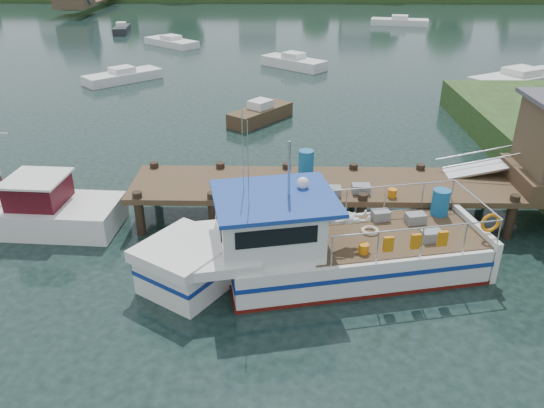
{
  "coord_description": "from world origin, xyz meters",
  "views": [
    {
      "loc": [
        -0.69,
        -17.1,
        9.13
      ],
      "look_at": [
        -1.0,
        -1.5,
        1.3
      ],
      "focal_mm": 35.0,
      "sensor_mm": 36.0,
      "label": 1
    }
  ],
  "objects_px": {
    "dock": "(491,162)",
    "moored_a": "(123,76)",
    "moored_b": "(294,62)",
    "moored_c": "(521,79)",
    "lobster_boat": "(312,248)",
    "moored_rowboat": "(260,114)",
    "moored_far": "(399,22)",
    "moored_d": "(171,42)",
    "work_boat": "(19,210)",
    "moored_e": "(122,29)"
  },
  "relations": [
    {
      "from": "lobster_boat",
      "to": "work_boat",
      "type": "height_order",
      "value": "lobster_boat"
    },
    {
      "from": "moored_b",
      "to": "moored_c",
      "type": "xyz_separation_m",
      "value": [
        15.61,
        -5.32,
        0.01
      ]
    },
    {
      "from": "work_boat",
      "to": "moored_b",
      "type": "xyz_separation_m",
      "value": [
        10.02,
        25.93,
        -0.2
      ]
    },
    {
      "from": "moored_a",
      "to": "moored_e",
      "type": "distance_m",
      "value": 22.23
    },
    {
      "from": "dock",
      "to": "moored_rowboat",
      "type": "distance_m",
      "value": 14.26
    },
    {
      "from": "moored_b",
      "to": "dock",
      "type": "bearing_deg",
      "value": -71.11
    },
    {
      "from": "lobster_boat",
      "to": "work_boat",
      "type": "bearing_deg",
      "value": 152.49
    },
    {
      "from": "dock",
      "to": "lobster_boat",
      "type": "distance_m",
      "value": 7.4
    },
    {
      "from": "moored_far",
      "to": "moored_d",
      "type": "height_order",
      "value": "moored_far"
    },
    {
      "from": "work_boat",
      "to": "moored_d",
      "type": "distance_m",
      "value": 35.21
    },
    {
      "from": "dock",
      "to": "moored_c",
      "type": "height_order",
      "value": "dock"
    },
    {
      "from": "moored_d",
      "to": "work_boat",
      "type": "bearing_deg",
      "value": -107.32
    },
    {
      "from": "moored_far",
      "to": "lobster_boat",
      "type": "bearing_deg",
      "value": -106.46
    },
    {
      "from": "moored_far",
      "to": "moored_d",
      "type": "relative_size",
      "value": 1.2
    },
    {
      "from": "work_boat",
      "to": "moored_d",
      "type": "bearing_deg",
      "value": 95.68
    },
    {
      "from": "dock",
      "to": "moored_e",
      "type": "distance_m",
      "value": 48.56
    },
    {
      "from": "moored_far",
      "to": "work_boat",
      "type": "bearing_deg",
      "value": -117.59
    },
    {
      "from": "lobster_boat",
      "to": "moored_far",
      "type": "relative_size",
      "value": 1.57
    },
    {
      "from": "moored_d",
      "to": "moored_e",
      "type": "relative_size",
      "value": 1.36
    },
    {
      "from": "moored_rowboat",
      "to": "moored_d",
      "type": "relative_size",
      "value": 0.72
    },
    {
      "from": "moored_far",
      "to": "moored_b",
      "type": "height_order",
      "value": "moored_b"
    },
    {
      "from": "dock",
      "to": "moored_far",
      "type": "bearing_deg",
      "value": 82.36
    },
    {
      "from": "dock",
      "to": "moored_a",
      "type": "height_order",
      "value": "dock"
    },
    {
      "from": "moored_c",
      "to": "moored_d",
      "type": "height_order",
      "value": "moored_c"
    },
    {
      "from": "work_boat",
      "to": "moored_e",
      "type": "distance_m",
      "value": 43.47
    },
    {
      "from": "moored_rowboat",
      "to": "work_boat",
      "type": "bearing_deg",
      "value": -145.38
    },
    {
      "from": "moored_a",
      "to": "moored_b",
      "type": "xyz_separation_m",
      "value": [
        12.23,
        4.65,
        0.06
      ]
    },
    {
      "from": "moored_rowboat",
      "to": "moored_b",
      "type": "height_order",
      "value": "moored_rowboat"
    },
    {
      "from": "moored_c",
      "to": "moored_a",
      "type": "bearing_deg",
      "value": 158.83
    },
    {
      "from": "dock",
      "to": "moored_a",
      "type": "bearing_deg",
      "value": 132.25
    },
    {
      "from": "moored_c",
      "to": "moored_b",
      "type": "bearing_deg",
      "value": 141.38
    },
    {
      "from": "work_boat",
      "to": "moored_rowboat",
      "type": "bearing_deg",
      "value": 60.32
    },
    {
      "from": "lobster_boat",
      "to": "moored_a",
      "type": "distance_m",
      "value": 27.06
    },
    {
      "from": "work_boat",
      "to": "moored_b",
      "type": "bearing_deg",
      "value": 72.29
    },
    {
      "from": "lobster_boat",
      "to": "moored_d",
      "type": "distance_m",
      "value": 39.7
    },
    {
      "from": "moored_rowboat",
      "to": "moored_c",
      "type": "relative_size",
      "value": 0.52
    },
    {
      "from": "moored_b",
      "to": "moored_c",
      "type": "height_order",
      "value": "moored_c"
    },
    {
      "from": "dock",
      "to": "moored_c",
      "type": "bearing_deg",
      "value": 64.89
    },
    {
      "from": "dock",
      "to": "moored_rowboat",
      "type": "xyz_separation_m",
      "value": [
        -8.41,
        11.38,
        -1.8
      ]
    },
    {
      "from": "moored_rowboat",
      "to": "moored_b",
      "type": "xyz_separation_m",
      "value": [
        2.06,
        13.72,
        -0.01
      ]
    },
    {
      "from": "moored_rowboat",
      "to": "moored_a",
      "type": "distance_m",
      "value": 13.63
    },
    {
      "from": "moored_a",
      "to": "work_boat",
      "type": "bearing_deg",
      "value": -107.48
    },
    {
      "from": "lobster_boat",
      "to": "moored_b",
      "type": "relative_size",
      "value": 2.04
    },
    {
      "from": "moored_far",
      "to": "moored_rowboat",
      "type": "bearing_deg",
      "value": -114.61
    },
    {
      "from": "moored_rowboat",
      "to": "lobster_boat",
      "type": "bearing_deg",
      "value": -104.27
    },
    {
      "from": "dock",
      "to": "work_boat",
      "type": "height_order",
      "value": "dock"
    },
    {
      "from": "work_boat",
      "to": "moored_far",
      "type": "distance_m",
      "value": 54.19
    },
    {
      "from": "lobster_boat",
      "to": "moored_d",
      "type": "bearing_deg",
      "value": 94.94
    },
    {
      "from": "dock",
      "to": "work_boat",
      "type": "relative_size",
      "value": 2.18
    },
    {
      "from": "moored_b",
      "to": "work_boat",
      "type": "bearing_deg",
      "value": -106.43
    }
  ]
}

